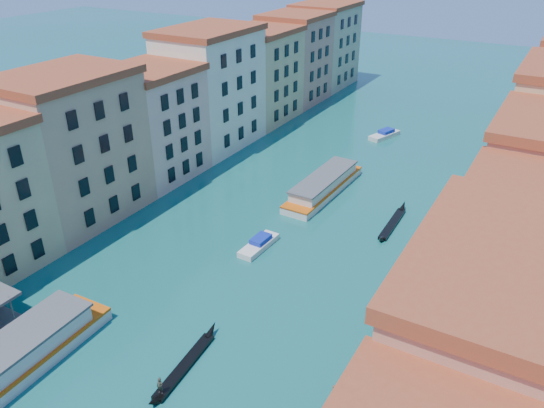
# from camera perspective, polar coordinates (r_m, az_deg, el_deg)

# --- Properties ---
(left_bank_palazzos) EXTENTS (12.80, 128.40, 21.00)m
(left_bank_palazzos) POSITION_cam_1_polar(r_m,az_deg,el_deg) (92.53, -8.84, 10.83)
(left_bank_palazzos) COLOR beige
(left_bank_palazzos) RESTS_ON ground
(quay) EXTENTS (4.00, 140.00, 1.00)m
(quay) POSITION_cam_1_polar(r_m,az_deg,el_deg) (78.36, 20.86, -1.20)
(quay) COLOR gray
(quay) RESTS_ON ground
(mooring_poles_right) EXTENTS (1.44, 54.24, 3.20)m
(mooring_poles_right) POSITION_cam_1_polar(r_m,az_deg,el_deg) (49.09, 9.15, -17.52)
(mooring_poles_right) COLOR #53311C
(mooring_poles_right) RESTS_ON ground
(vaporetto_near) EXTENTS (5.69, 22.01, 3.25)m
(vaporetto_near) POSITION_cam_1_polar(r_m,az_deg,el_deg) (54.18, -27.10, -15.47)
(vaporetto_near) COLOR silver
(vaporetto_near) RESTS_ON ground
(vaporetto_far) EXTENTS (4.89, 19.12, 2.83)m
(vaporetto_far) POSITION_cam_1_polar(r_m,az_deg,el_deg) (80.69, 5.60, 2.06)
(vaporetto_far) COLOR silver
(vaporetto_far) RESTS_ON ground
(gondola_fore) EXTENTS (1.93, 11.62, 2.31)m
(gondola_fore) POSITION_cam_1_polar(r_m,az_deg,el_deg) (51.19, -9.39, -16.66)
(gondola_fore) COLOR black
(gondola_fore) RESTS_ON ground
(gondola_far) EXTENTS (1.31, 11.94, 1.69)m
(gondola_far) POSITION_cam_1_polar(r_m,az_deg,el_deg) (73.78, 12.87, -1.94)
(gondola_far) COLOR black
(gondola_far) RESTS_ON ground
(motorboat_mid) EXTENTS (2.36, 6.66, 1.36)m
(motorboat_mid) POSITION_cam_1_polar(r_m,az_deg,el_deg) (66.83, -1.39, -4.31)
(motorboat_mid) COLOR silver
(motorboat_mid) RESTS_ON ground
(motorboat_far) EXTENTS (4.39, 7.48, 1.48)m
(motorboat_far) POSITION_cam_1_polar(r_m,az_deg,el_deg) (105.14, 12.04, 7.34)
(motorboat_far) COLOR silver
(motorboat_far) RESTS_ON ground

